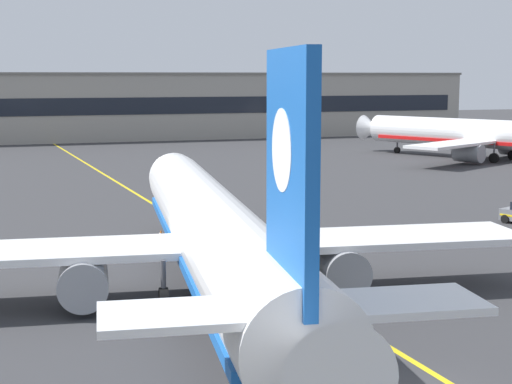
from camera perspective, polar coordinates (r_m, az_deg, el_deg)
taxiway_centreline at (r=56.10m, az=-3.85°, el=-2.95°), size 9.80×179.77×0.01m
airliner_foreground at (r=38.77m, az=-2.99°, el=-2.93°), size 32.35×41.48×11.65m
airliner_background at (r=107.91m, az=16.31°, el=3.88°), size 29.72×37.08×11.35m
safety_cone_by_nose_gear at (r=54.88m, az=-6.74°, el=-2.97°), size 0.44×0.44×0.55m
terminal_building at (r=140.45m, az=-9.33°, el=6.03°), size 124.62×12.40×11.38m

